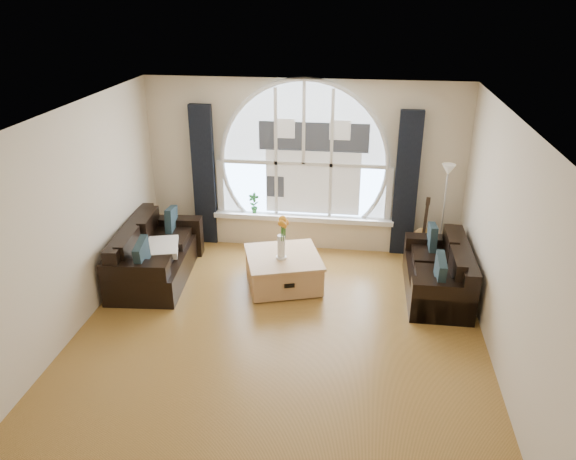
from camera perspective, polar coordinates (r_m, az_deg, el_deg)
The scene contains 21 objects.
ground at distance 6.93m, azimuth -1.02°, elevation -10.98°, with size 5.00×5.50×0.01m, color brown.
ceiling at distance 5.83m, azimuth -1.22°, elevation 11.39°, with size 5.00×5.50×0.01m, color silver.
wall_back at distance 8.81m, azimuth 1.63°, elevation 6.60°, with size 5.00×0.01×2.70m, color beige.
wall_front at distance 3.98m, azimuth -7.45°, elevation -17.31°, with size 5.00×0.01×2.70m, color beige.
wall_left at distance 7.06m, azimuth -21.59°, elevation 0.41°, with size 0.01×5.50×2.70m, color beige.
wall_right at distance 6.40m, azimuth 21.60°, elevation -1.97°, with size 0.01×5.50×2.70m, color beige.
attic_slope at distance 5.99m, azimuth 20.24°, elevation 6.81°, with size 0.92×5.50×0.72m, color silver.
arched_window at distance 8.71m, azimuth 1.63°, elevation 8.27°, with size 2.60×0.06×2.15m, color silver.
window_sill at distance 9.00m, azimuth 1.50°, elevation 1.30°, with size 2.90×0.22×0.08m, color white.
window_frame at distance 8.68m, azimuth 1.61°, elevation 8.22°, with size 2.76×0.08×2.15m, color white.
neighbor_house at distance 8.71m, azimuth 2.60°, elevation 7.41°, with size 1.70×0.02×1.50m, color silver.
curtain_left at distance 9.06m, azimuth -8.62°, elevation 5.50°, with size 0.35×0.12×2.30m, color black.
curtain_right at distance 8.75m, azimuth 12.04°, elevation 4.56°, with size 0.35×0.12×2.30m, color black.
sofa_left at distance 8.31m, azimuth -13.40°, elevation -2.23°, with size 0.90×1.81×0.80m, color black.
sofa_right at distance 7.91m, azimuth 15.14°, elevation -3.78°, with size 0.81×1.63×0.72m, color black.
coffee_chest at distance 7.94m, azimuth -0.49°, elevation -4.01°, with size 1.02×1.02×0.50m, color tan.
throw_blanket at distance 8.19m, azimuth -13.16°, elevation -1.81°, with size 0.55×0.55×0.10m, color silver.
vase_flowers at distance 7.61m, azimuth -0.71°, elevation -0.30°, with size 0.24×0.24×0.70m, color white.
floor_lamp at distance 8.62m, azimuth 15.61°, elevation 1.41°, with size 0.24×0.24×1.60m, color #B2B2B2.
guitar at distance 8.85m, azimuth 13.83°, elevation 0.30°, with size 0.36×0.24×1.06m, color olive.
potted_plant at distance 9.04m, azimuth -3.53°, elevation 2.78°, with size 0.18×0.12×0.34m, color #1E6023.
Camera 1 is at (0.89, -5.62, 3.95)m, focal length 34.63 mm.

